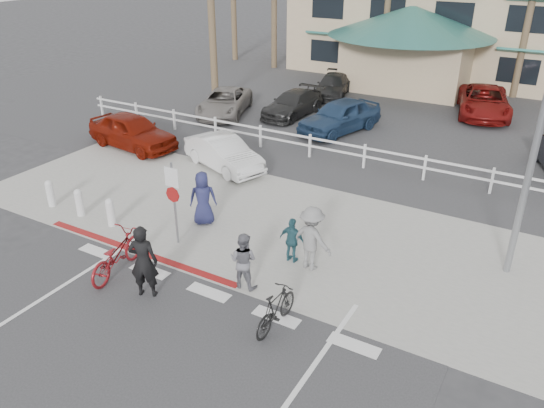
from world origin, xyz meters
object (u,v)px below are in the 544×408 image
Objects in this scene: sign_post at (174,199)px; bike_red at (116,254)px; bike_black at (276,309)px; car_white_sedan at (224,153)px; car_red_compact at (132,131)px.

sign_post reaches higher than bike_red.
car_white_sedan reaches higher than bike_black.
car_white_sedan is (-2.11, 5.51, -0.81)m from sign_post.
bike_black is at bearing -23.06° from sign_post.
sign_post is 1.32× the size of bike_red.
bike_black is at bearing -117.67° from car_white_sedan.
car_red_compact is at bearing 110.88° from car_white_sedan.
car_white_sedan is 0.88× the size of car_red_compact.
bike_black is 9.90m from car_white_sedan.
bike_black is at bearing 172.44° from bike_red.
sign_post is at bearing -110.29° from bike_red.
sign_post reaches higher than car_white_sedan.
bike_black is at bearing -115.95° from car_red_compact.
car_red_compact is at bearing 141.45° from sign_post.
car_red_compact reaches higher than car_white_sedan.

